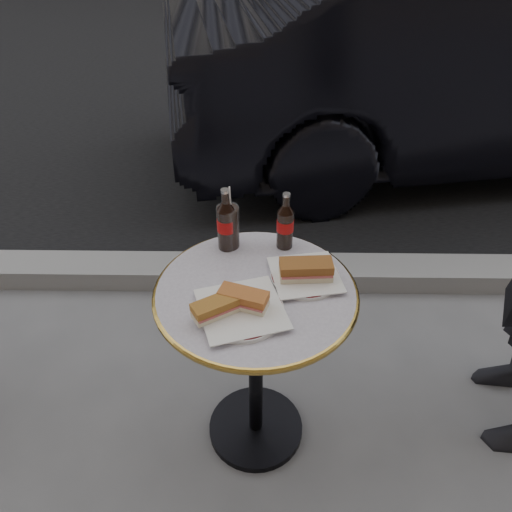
{
  "coord_description": "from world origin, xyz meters",
  "views": [
    {
      "loc": [
        0.02,
        -1.12,
        1.73
      ],
      "look_at": [
        0.0,
        0.05,
        0.82
      ],
      "focal_mm": 35.0,
      "sensor_mm": 36.0,
      "label": 1
    }
  ],
  "objects_px": {
    "bistro_table": "(256,368)",
    "cola_bottle_left": "(226,219)",
    "cola_bottle_right": "(285,221)",
    "parked_car": "(486,58)",
    "plate_right": "(305,276)",
    "cola_glass": "(228,227)",
    "plate_left": "(241,311)"
  },
  "relations": [
    {
      "from": "plate_left",
      "to": "plate_right",
      "type": "height_order",
      "value": "plate_left"
    },
    {
      "from": "plate_right",
      "to": "cola_glass",
      "type": "bearing_deg",
      "value": 145.94
    },
    {
      "from": "plate_left",
      "to": "cola_bottle_right",
      "type": "bearing_deg",
      "value": 67.66
    },
    {
      "from": "cola_bottle_right",
      "to": "cola_glass",
      "type": "bearing_deg",
      "value": 179.94
    },
    {
      "from": "cola_bottle_left",
      "to": "plate_right",
      "type": "bearing_deg",
      "value": -31.94
    },
    {
      "from": "bistro_table",
      "to": "cola_bottle_left",
      "type": "xyz_separation_m",
      "value": [
        -0.1,
        0.21,
        0.48
      ]
    },
    {
      "from": "plate_right",
      "to": "cola_bottle_left",
      "type": "bearing_deg",
      "value": 148.06
    },
    {
      "from": "plate_right",
      "to": "cola_bottle_left",
      "type": "height_order",
      "value": "cola_bottle_left"
    },
    {
      "from": "bistro_table",
      "to": "cola_glass",
      "type": "relative_size",
      "value": 4.82
    },
    {
      "from": "cola_bottle_left",
      "to": "bistro_table",
      "type": "bearing_deg",
      "value": -64.95
    },
    {
      "from": "plate_left",
      "to": "cola_glass",
      "type": "distance_m",
      "value": 0.33
    },
    {
      "from": "bistro_table",
      "to": "plate_left",
      "type": "bearing_deg",
      "value": -111.19
    },
    {
      "from": "plate_right",
      "to": "parked_car",
      "type": "distance_m",
      "value": 2.74
    },
    {
      "from": "cola_glass",
      "to": "parked_car",
      "type": "height_order",
      "value": "parked_car"
    },
    {
      "from": "cola_bottle_right",
      "to": "parked_car",
      "type": "relative_size",
      "value": 0.05
    },
    {
      "from": "bistro_table",
      "to": "parked_car",
      "type": "relative_size",
      "value": 0.17
    },
    {
      "from": "plate_left",
      "to": "cola_glass",
      "type": "bearing_deg",
      "value": 99.58
    },
    {
      "from": "bistro_table",
      "to": "cola_bottle_left",
      "type": "distance_m",
      "value": 0.53
    },
    {
      "from": "cola_bottle_right",
      "to": "cola_glass",
      "type": "xyz_separation_m",
      "value": [
        -0.19,
        0.0,
        -0.03
      ]
    },
    {
      "from": "plate_right",
      "to": "cola_bottle_right",
      "type": "xyz_separation_m",
      "value": [
        -0.06,
        0.17,
        0.1
      ]
    },
    {
      "from": "bistro_table",
      "to": "plate_left",
      "type": "height_order",
      "value": "plate_left"
    },
    {
      "from": "cola_glass",
      "to": "parked_car",
      "type": "bearing_deg",
      "value": 53.37
    },
    {
      "from": "plate_right",
      "to": "cola_bottle_right",
      "type": "relative_size",
      "value": 1.05
    },
    {
      "from": "cola_bottle_right",
      "to": "parked_car",
      "type": "bearing_deg",
      "value": 56.63
    },
    {
      "from": "bistro_table",
      "to": "cola_bottle_right",
      "type": "relative_size",
      "value": 3.61
    },
    {
      "from": "plate_right",
      "to": "cola_glass",
      "type": "relative_size",
      "value": 1.41
    },
    {
      "from": "cola_glass",
      "to": "plate_left",
      "type": "bearing_deg",
      "value": -80.42
    },
    {
      "from": "cola_glass",
      "to": "parked_car",
      "type": "xyz_separation_m",
      "value": [
        1.63,
        2.2,
        -0.09
      ]
    },
    {
      "from": "plate_left",
      "to": "cola_glass",
      "type": "height_order",
      "value": "cola_glass"
    },
    {
      "from": "plate_right",
      "to": "bistro_table",
      "type": "bearing_deg",
      "value": -160.25
    },
    {
      "from": "plate_left",
      "to": "cola_bottle_left",
      "type": "xyz_separation_m",
      "value": [
        -0.06,
        0.31,
        0.1
      ]
    },
    {
      "from": "cola_bottle_left",
      "to": "cola_glass",
      "type": "xyz_separation_m",
      "value": [
        0.0,
        0.01,
        -0.04
      ]
    }
  ]
}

